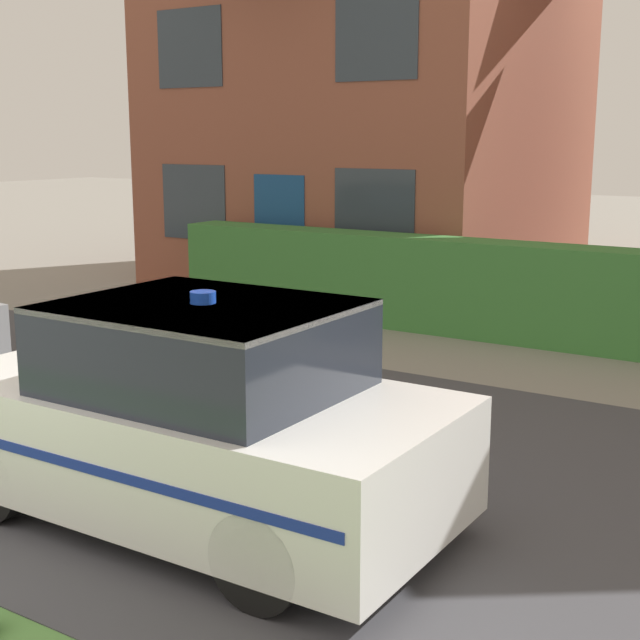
# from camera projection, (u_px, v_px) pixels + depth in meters

# --- Properties ---
(road_strip) EXTENTS (28.00, 5.99, 0.01)m
(road_strip) POSITION_uv_depth(u_px,v_px,m) (205.00, 436.00, 8.22)
(road_strip) COLOR #424247
(road_strip) RESTS_ON ground
(garden_hedge) EXTENTS (11.15, 0.71, 1.32)m
(garden_hedge) POSITION_uv_depth(u_px,v_px,m) (523.00, 293.00, 11.92)
(garden_hedge) COLOR #3D7F38
(garden_hedge) RESTS_ON ground
(police_car) EXTENTS (3.81, 1.82, 1.67)m
(police_car) POSITION_uv_depth(u_px,v_px,m) (195.00, 418.00, 6.32)
(police_car) COLOR black
(police_car) RESTS_ON road_strip
(house_left) EXTENTS (6.90, 6.77, 7.36)m
(house_left) POSITION_uv_depth(u_px,v_px,m) (375.00, 81.00, 16.86)
(house_left) COLOR #93513D
(house_left) RESTS_ON ground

